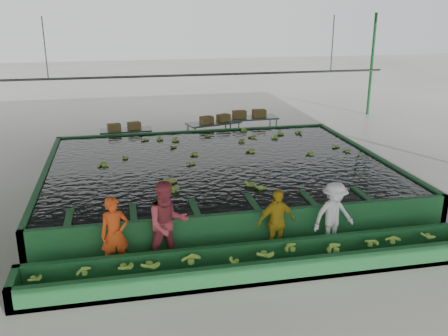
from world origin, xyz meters
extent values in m
plane|color=gray|center=(0.00, 0.00, 0.00)|extent=(80.00, 80.00, 0.00)
cube|color=slate|center=(0.00, 0.00, 5.00)|extent=(20.00, 22.00, 0.04)
cube|color=black|center=(0.00, 1.50, 0.85)|extent=(9.70, 7.70, 0.00)
cylinder|color=#59605B|center=(0.00, 5.00, 3.00)|extent=(0.08, 0.08, 14.00)
cylinder|color=#59605B|center=(-5.00, 5.00, 4.00)|extent=(0.04, 0.04, 2.00)
cylinder|color=#59605B|center=(5.00, 5.00, 4.00)|extent=(0.04, 0.04, 2.00)
imported|color=#DF4915|center=(-3.02, -2.80, 0.81)|extent=(0.65, 0.49, 1.62)
imported|color=#AE3D46|center=(-1.92, -2.80, 0.94)|extent=(1.04, 0.89, 1.89)
imported|color=gold|center=(0.48, -2.80, 0.76)|extent=(0.94, 0.50, 1.52)
imported|color=white|center=(1.84, -2.80, 0.80)|extent=(1.12, 0.76, 1.59)
camera|label=1|loc=(-2.74, -12.45, 5.33)|focal=40.00mm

